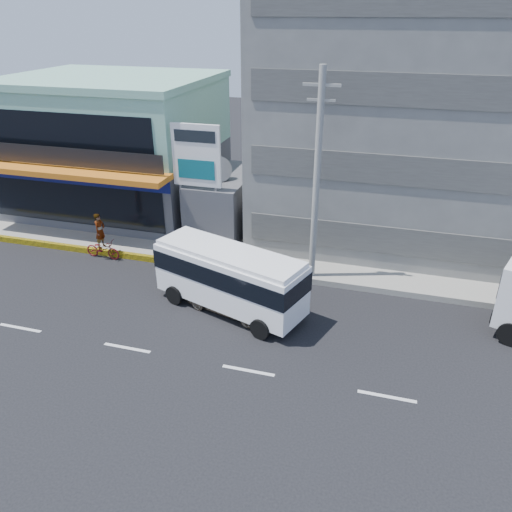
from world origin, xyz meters
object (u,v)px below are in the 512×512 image
(satellite_dish, at_px, (219,179))
(sedan, at_px, (229,295))
(billboard, at_px, (197,163))
(minibus, at_px, (230,275))
(concrete_building, at_px, (415,112))
(motorcycle_rider, at_px, (102,244))
(utility_pole_near, at_px, (317,180))
(shop_building, at_px, (116,148))

(satellite_dish, bearing_deg, sedan, -67.43)
(billboard, height_order, minibus, billboard)
(concrete_building, xyz_separation_m, billboard, (-10.50, -5.80, -2.07))
(minibus, xyz_separation_m, motorcycle_rider, (-8.16, 2.94, -0.88))
(satellite_dish, bearing_deg, billboard, -105.52)
(billboard, distance_m, minibus, 7.15)
(concrete_building, xyz_separation_m, utility_pole_near, (-4.00, -7.60, -1.85))
(concrete_building, xyz_separation_m, sedan, (-7.00, -11.22, -6.26))
(concrete_building, height_order, satellite_dish, concrete_building)
(satellite_dish, distance_m, motorcycle_rider, 7.20)
(satellite_dish, bearing_deg, concrete_building, 21.80)
(concrete_building, height_order, sedan, concrete_building)
(billboard, bearing_deg, satellite_dish, 74.48)
(utility_pole_near, xyz_separation_m, sedan, (-3.00, -3.62, -4.41))
(sedan, bearing_deg, minibus, 14.64)
(billboard, bearing_deg, minibus, -56.72)
(satellite_dish, height_order, sedan, satellite_dish)
(concrete_building, xyz_separation_m, motorcycle_rider, (-15.16, -8.20, -6.17))
(shop_building, relative_size, utility_pole_near, 1.24)
(concrete_building, distance_m, sedan, 14.63)
(shop_building, xyz_separation_m, minibus, (11.00, -10.08, -2.28))
(billboard, bearing_deg, utility_pole_near, -15.48)
(concrete_building, bearing_deg, satellite_dish, -158.20)
(concrete_building, xyz_separation_m, satellite_dish, (-10.00, -4.00, -3.42))
(minibus, height_order, motorcycle_rider, minibus)
(shop_building, bearing_deg, satellite_dish, -20.21)
(sedan, bearing_deg, satellite_dish, 38.60)
(satellite_dish, relative_size, utility_pole_near, 0.15)
(shop_building, distance_m, billboard, 8.92)
(satellite_dish, bearing_deg, motorcycle_rider, -140.85)
(motorcycle_rider, bearing_deg, utility_pole_near, 3.08)
(minibus, bearing_deg, motorcycle_rider, 160.21)
(billboard, distance_m, utility_pole_near, 6.75)
(concrete_building, relative_size, sedan, 3.67)
(sedan, bearing_deg, concrete_building, -15.94)
(motorcycle_rider, bearing_deg, billboard, 27.25)
(billboard, height_order, utility_pole_near, utility_pole_near)
(concrete_building, bearing_deg, billboard, -151.08)
(shop_building, xyz_separation_m, concrete_building, (18.00, 1.05, 3.00))
(motorcycle_rider, bearing_deg, minibus, -19.79)
(shop_building, distance_m, motorcycle_rider, 8.31)
(satellite_dish, height_order, billboard, billboard)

